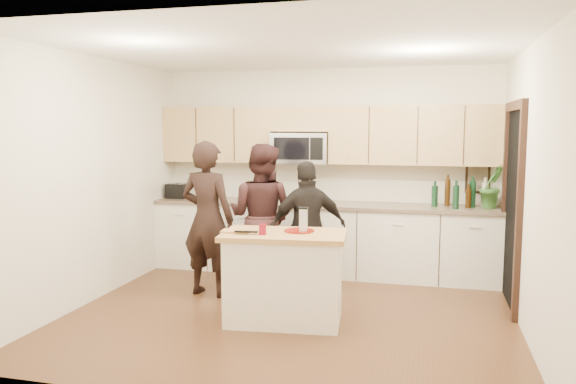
% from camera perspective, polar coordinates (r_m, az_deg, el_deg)
% --- Properties ---
extents(floor, '(4.50, 4.50, 0.00)m').
position_cam_1_polar(floor, '(5.96, 0.28, -12.24)').
color(floor, '#502D1B').
rests_on(floor, ground).
extents(room_shell, '(4.52, 4.02, 2.71)m').
position_cam_1_polar(room_shell, '(5.65, 0.29, 4.62)').
color(room_shell, beige).
rests_on(room_shell, ground).
extents(back_cabinetry, '(4.50, 0.66, 0.94)m').
position_cam_1_polar(back_cabinetry, '(7.44, 3.44, -4.69)').
color(back_cabinetry, white).
rests_on(back_cabinetry, ground).
extents(upper_cabinetry, '(4.50, 0.33, 0.75)m').
position_cam_1_polar(upper_cabinetry, '(7.43, 3.98, 5.95)').
color(upper_cabinetry, tan).
rests_on(upper_cabinetry, ground).
extents(microwave, '(0.76, 0.41, 0.40)m').
position_cam_1_polar(microwave, '(7.47, 1.32, 4.48)').
color(microwave, silver).
rests_on(microwave, ground).
extents(doorway, '(0.06, 1.25, 2.20)m').
position_cam_1_polar(doorway, '(6.48, 21.86, -0.69)').
color(doorway, black).
rests_on(doorway, ground).
extents(framed_picture, '(0.30, 0.03, 0.38)m').
position_cam_1_polar(framed_picture, '(7.51, 18.70, 1.32)').
color(framed_picture, black).
rests_on(framed_picture, ground).
extents(dish_towel, '(0.34, 0.60, 0.48)m').
position_cam_1_polar(dish_towel, '(7.44, -4.03, -2.12)').
color(dish_towel, white).
rests_on(dish_towel, ground).
extents(island, '(1.27, 0.82, 0.90)m').
position_cam_1_polar(island, '(5.60, -0.40, -8.62)').
color(island, white).
rests_on(island, ground).
extents(red_plate, '(0.30, 0.30, 0.02)m').
position_cam_1_polar(red_plate, '(5.56, 1.15, -3.96)').
color(red_plate, maroon).
rests_on(red_plate, island).
extents(box_grater, '(0.09, 0.06, 0.24)m').
position_cam_1_polar(box_grater, '(5.47, 1.58, -2.75)').
color(box_grater, silver).
rests_on(box_grater, red_plate).
extents(drink_glass, '(0.07, 0.07, 0.10)m').
position_cam_1_polar(drink_glass, '(5.41, -2.60, -3.80)').
color(drink_glass, maroon).
rests_on(drink_glass, island).
extents(cutting_board, '(0.30, 0.20, 0.02)m').
position_cam_1_polar(cutting_board, '(5.54, -5.31, -3.99)').
color(cutting_board, '#AB8747').
rests_on(cutting_board, island).
extents(tongs, '(0.23, 0.05, 0.02)m').
position_cam_1_polar(tongs, '(5.41, -4.28, -4.05)').
color(tongs, black).
rests_on(tongs, cutting_board).
extents(knife, '(0.18, 0.04, 0.01)m').
position_cam_1_polar(knife, '(5.44, -3.22, -4.03)').
color(knife, silver).
rests_on(knife, cutting_board).
extents(toaster, '(0.29, 0.20, 0.20)m').
position_cam_1_polar(toaster, '(7.97, -11.19, 0.10)').
color(toaster, black).
rests_on(toaster, back_cabinetry).
extents(bottle_cluster, '(0.68, 0.30, 0.40)m').
position_cam_1_polar(bottle_cluster, '(7.24, 17.27, -0.10)').
color(bottle_cluster, black).
rests_on(bottle_cluster, back_cabinetry).
extents(orchid, '(0.38, 0.36, 0.55)m').
position_cam_1_polar(orchid, '(7.27, 20.02, 0.57)').
color(orchid, '#35692A').
rests_on(orchid, back_cabinetry).
extents(woman_left, '(0.70, 0.51, 1.77)m').
position_cam_1_polar(woman_left, '(6.47, -8.17, -2.70)').
color(woman_left, black).
rests_on(woman_left, ground).
extents(woman_center, '(0.93, 0.78, 1.73)m').
position_cam_1_polar(woman_center, '(6.69, -2.71, -2.51)').
color(woman_center, black).
rests_on(woman_center, ground).
extents(woman_right, '(0.98, 0.75, 1.55)m').
position_cam_1_polar(woman_right, '(6.44, 2.03, -3.71)').
color(woman_right, black).
rests_on(woman_right, ground).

